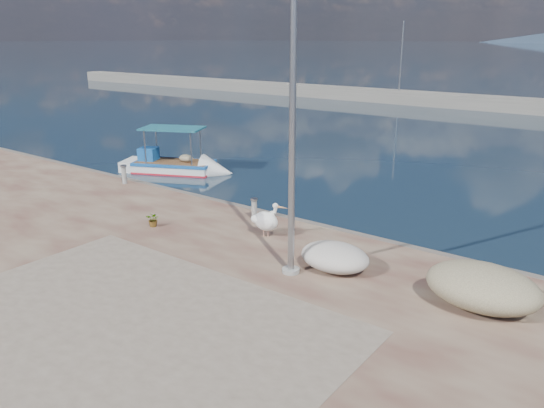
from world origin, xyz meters
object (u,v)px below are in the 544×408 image
at_px(pelican, 266,221).
at_px(bollard_near, 254,208).
at_px(lamp_post, 293,141).
at_px(boat_left, 173,168).

distance_m(pelican, bollard_near, 1.56).
bearing_deg(pelican, lamp_post, -62.82).
distance_m(boat_left, bollard_near, 9.31).
distance_m(pelican, lamp_post, 3.79).
bearing_deg(boat_left, pelican, -53.13).
relative_size(pelican, bollard_near, 1.54).
distance_m(boat_left, lamp_post, 13.81).
bearing_deg(bollard_near, pelican, -38.24).
relative_size(boat_left, lamp_post, 0.76).
bearing_deg(boat_left, lamp_post, -55.01).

